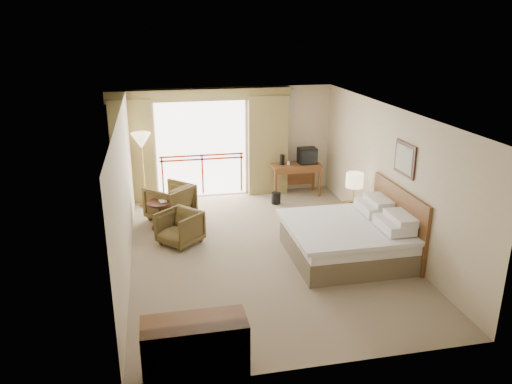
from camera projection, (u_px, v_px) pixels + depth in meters
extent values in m
plane|color=#7F6F56|center=(263.00, 250.00, 9.66)|extent=(7.00, 7.00, 0.00)
plane|color=white|center=(264.00, 111.00, 8.79)|extent=(7.00, 7.00, 0.00)
plane|color=beige|center=(233.00, 142.00, 12.47)|extent=(5.00, 0.00, 5.00)
plane|color=beige|center=(327.00, 272.00, 5.98)|extent=(5.00, 0.00, 5.00)
plane|color=beige|center=(125.00, 193.00, 8.74)|extent=(0.00, 7.00, 7.00)
plane|color=beige|center=(389.00, 176.00, 9.71)|extent=(0.00, 7.00, 7.00)
plane|color=white|center=(202.00, 149.00, 12.34)|extent=(2.40, 0.00, 2.40)
cube|color=#B2220F|center=(202.00, 159.00, 12.41)|extent=(2.09, 0.03, 0.04)
cube|color=#B2220F|center=(202.00, 155.00, 12.37)|extent=(2.09, 0.03, 0.04)
cube|color=#B2220F|center=(163.00, 177.00, 12.34)|extent=(0.04, 0.03, 1.00)
cube|color=#B2220F|center=(203.00, 175.00, 12.54)|extent=(0.04, 0.03, 1.00)
cube|color=#B2220F|center=(241.00, 172.00, 12.73)|extent=(0.04, 0.03, 1.00)
cube|color=olive|center=(133.00, 152.00, 11.89)|extent=(1.00, 0.26, 2.50)
cube|color=olive|center=(268.00, 145.00, 12.52)|extent=(1.00, 0.26, 2.50)
cube|color=olive|center=(200.00, 95.00, 11.81)|extent=(4.40, 0.22, 0.28)
cube|color=silver|center=(285.00, 100.00, 12.36)|extent=(0.50, 0.04, 0.50)
cube|color=brown|center=(346.00, 247.00, 9.32)|extent=(2.05, 2.00, 0.40)
cube|color=white|center=(347.00, 233.00, 9.23)|extent=(2.01, 1.96, 0.22)
cube|color=white|center=(345.00, 226.00, 9.17)|extent=(2.09, 2.06, 0.08)
cube|color=white|center=(394.00, 225.00, 8.85)|extent=(0.50, 0.75, 0.18)
cube|color=white|center=(373.00, 207.00, 9.69)|extent=(0.50, 0.75, 0.18)
cube|color=white|center=(402.00, 218.00, 8.84)|extent=(0.40, 0.70, 0.14)
cube|color=white|center=(380.00, 201.00, 9.67)|extent=(0.40, 0.70, 0.14)
cube|color=#5B3016|center=(398.00, 221.00, 9.37)|extent=(0.06, 2.10, 1.30)
cube|color=black|center=(405.00, 159.00, 8.98)|extent=(0.03, 0.72, 0.60)
cube|color=silver|center=(404.00, 159.00, 8.98)|extent=(0.01, 0.60, 0.48)
cube|color=#5B3016|center=(353.00, 216.00, 10.65)|extent=(0.40, 0.47, 0.54)
cylinder|color=tan|center=(353.00, 201.00, 10.59)|extent=(0.15, 0.15, 0.04)
cylinder|color=tan|center=(354.00, 193.00, 10.53)|extent=(0.03, 0.03, 0.39)
cylinder|color=#FFE5B2|center=(355.00, 180.00, 10.44)|extent=(0.36, 0.36, 0.30)
cube|color=black|center=(355.00, 205.00, 10.40)|extent=(0.19, 0.16, 0.08)
cube|color=#5B3016|center=(295.00, 165.00, 12.52)|extent=(1.24, 0.60, 0.05)
cube|color=#5B3016|center=(276.00, 185.00, 12.30)|extent=(0.06, 0.06, 0.77)
cube|color=#5B3016|center=(320.00, 182.00, 12.52)|extent=(0.06, 0.06, 0.77)
cube|color=#5B3016|center=(271.00, 179.00, 12.78)|extent=(0.06, 0.06, 0.77)
cube|color=#5B3016|center=(313.00, 176.00, 13.00)|extent=(0.06, 0.06, 0.77)
cube|color=#5B3016|center=(292.00, 174.00, 12.86)|extent=(1.14, 0.03, 0.57)
cube|color=#5B3016|center=(298.00, 171.00, 12.29)|extent=(1.14, 0.03, 0.12)
cube|color=black|center=(307.00, 156.00, 12.50)|extent=(0.44, 0.34, 0.40)
cube|color=black|center=(309.00, 157.00, 12.34)|extent=(0.40, 0.02, 0.32)
cylinder|color=black|center=(282.00, 160.00, 12.40)|extent=(0.13, 0.13, 0.25)
cylinder|color=white|center=(288.00, 163.00, 12.41)|extent=(0.07, 0.07, 0.09)
cylinder|color=black|center=(276.00, 198.00, 12.09)|extent=(0.29, 0.29, 0.28)
imported|color=#43351B|center=(171.00, 219.00, 11.20)|extent=(1.23, 1.23, 0.80)
imported|color=#43351B|center=(181.00, 243.00, 9.96)|extent=(1.04, 1.04, 0.68)
cylinder|color=black|center=(160.00, 203.00, 10.49)|extent=(0.55, 0.55, 0.04)
cylinder|color=black|center=(160.00, 216.00, 10.59)|extent=(0.07, 0.07, 0.55)
cylinder|color=black|center=(161.00, 227.00, 10.67)|extent=(0.39, 0.39, 0.03)
imported|color=white|center=(159.00, 202.00, 10.49)|extent=(0.19, 0.22, 0.02)
cylinder|color=tan|center=(146.00, 205.00, 11.96)|extent=(0.29, 0.29, 0.03)
cylinder|color=tan|center=(144.00, 175.00, 11.72)|extent=(0.03, 0.03, 1.55)
cone|color=#FFE5B2|center=(141.00, 141.00, 11.45)|extent=(0.46, 0.46, 0.36)
cube|color=#5B3016|center=(195.00, 351.00, 6.03)|extent=(1.26, 0.53, 0.84)
cube|color=black|center=(197.00, 365.00, 5.79)|extent=(1.16, 0.02, 0.74)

